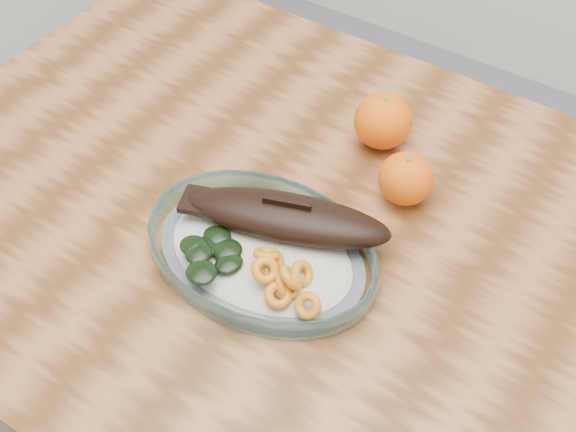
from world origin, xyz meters
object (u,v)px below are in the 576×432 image
(orange_right, at_px, (406,179))
(dining_table, at_px, (310,275))
(orange_left, at_px, (383,121))
(plated_meal, at_px, (263,246))

(orange_right, bearing_deg, dining_table, -123.16)
(orange_left, bearing_deg, dining_table, -88.82)
(plated_meal, xyz_separation_m, orange_left, (0.02, 0.26, 0.02))
(plated_meal, distance_m, orange_right, 0.21)
(dining_table, bearing_deg, orange_left, 91.18)
(dining_table, xyz_separation_m, plated_meal, (-0.03, -0.07, 0.12))
(plated_meal, bearing_deg, orange_left, 84.30)
(plated_meal, xyz_separation_m, orange_right, (0.10, 0.18, 0.02))
(orange_right, bearing_deg, orange_left, 133.99)
(plated_meal, relative_size, orange_right, 7.64)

